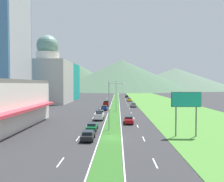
% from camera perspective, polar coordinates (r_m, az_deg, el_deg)
% --- Properties ---
extents(ground_plane, '(600.00, 600.00, 0.00)m').
position_cam_1_polar(ground_plane, '(33.28, -0.35, -12.82)').
color(ground_plane, '#2D2D30').
extents(grass_median, '(3.20, 240.00, 0.06)m').
position_cam_1_polar(grass_median, '(92.56, 0.93, -3.34)').
color(grass_median, '#2D6023').
rests_on(grass_median, ground_plane).
extents(grass_verge_right, '(24.00, 240.00, 0.06)m').
position_cam_1_polar(grass_verge_right, '(94.58, 13.53, -3.28)').
color(grass_verge_right, '#477F33').
rests_on(grass_verge_right, ground_plane).
extents(lane_dash_left_1, '(0.16, 2.80, 0.01)m').
position_cam_1_polar(lane_dash_left_1, '(24.31, -14.02, -18.49)').
color(lane_dash_left_1, silver).
rests_on(lane_dash_left_1, ground_plane).
extents(lane_dash_left_2, '(0.16, 2.80, 0.01)m').
position_cam_1_polar(lane_dash_left_2, '(33.39, -9.38, -12.79)').
color(lane_dash_left_2, silver).
rests_on(lane_dash_left_2, ground_plane).
extents(lane_dash_left_3, '(0.16, 2.80, 0.01)m').
position_cam_1_polar(lane_dash_left_3, '(42.78, -6.85, -9.51)').
color(lane_dash_left_3, silver).
rests_on(lane_dash_left_3, ground_plane).
extents(lane_dash_left_4, '(0.16, 2.80, 0.01)m').
position_cam_1_polar(lane_dash_left_4, '(52.30, -5.26, -7.42)').
color(lane_dash_left_4, silver).
rests_on(lane_dash_left_4, ground_plane).
extents(lane_dash_left_5, '(0.16, 2.80, 0.01)m').
position_cam_1_polar(lane_dash_left_5, '(61.91, -4.17, -5.96)').
color(lane_dash_left_5, silver).
rests_on(lane_dash_left_5, ground_plane).
extents(lane_dash_left_6, '(0.16, 2.80, 0.01)m').
position_cam_1_polar(lane_dash_left_6, '(71.55, -3.38, -4.90)').
color(lane_dash_left_6, silver).
rests_on(lane_dash_left_6, ground_plane).
extents(lane_dash_left_7, '(0.16, 2.80, 0.01)m').
position_cam_1_polar(lane_dash_left_7, '(81.23, -2.78, -4.09)').
color(lane_dash_left_7, silver).
rests_on(lane_dash_left_7, ground_plane).
extents(lane_dash_left_8, '(0.16, 2.80, 0.01)m').
position_cam_1_polar(lane_dash_left_8, '(90.92, -2.30, -3.45)').
color(lane_dash_left_8, silver).
rests_on(lane_dash_left_8, ground_plane).
extents(lane_dash_left_9, '(0.16, 2.80, 0.01)m').
position_cam_1_polar(lane_dash_left_9, '(100.64, -1.92, -2.94)').
color(lane_dash_left_9, silver).
rests_on(lane_dash_left_9, ground_plane).
extents(lane_dash_left_10, '(0.16, 2.80, 0.01)m').
position_cam_1_polar(lane_dash_left_10, '(110.36, -1.61, -2.51)').
color(lane_dash_left_10, silver).
rests_on(lane_dash_left_10, ground_plane).
extents(lane_dash_left_11, '(0.16, 2.80, 0.01)m').
position_cam_1_polar(lane_dash_left_11, '(120.08, -1.35, -2.16)').
color(lane_dash_left_11, silver).
rests_on(lane_dash_left_11, ground_plane).
extents(lane_dash_left_12, '(0.16, 2.80, 0.01)m').
position_cam_1_polar(lane_dash_left_12, '(129.82, -1.12, -1.85)').
color(lane_dash_left_12, silver).
rests_on(lane_dash_left_12, ground_plane).
extents(lane_dash_left_13, '(0.16, 2.80, 0.01)m').
position_cam_1_polar(lane_dash_left_13, '(139.56, -0.93, -1.59)').
color(lane_dash_left_13, silver).
rests_on(lane_dash_left_13, ground_plane).
extents(lane_dash_right_1, '(0.16, 2.80, 0.01)m').
position_cam_1_polar(lane_dash_right_1, '(23.84, 11.80, -18.89)').
color(lane_dash_right_1, silver).
rests_on(lane_dash_right_1, ground_plane).
extents(lane_dash_right_2, '(0.16, 2.80, 0.01)m').
position_cam_1_polar(lane_dash_right_2, '(33.05, 8.73, -12.94)').
color(lane_dash_right_2, silver).
rests_on(lane_dash_right_2, ground_plane).
extents(lane_dash_right_3, '(0.16, 2.80, 0.01)m').
position_cam_1_polar(lane_dash_right_3, '(42.51, 7.08, -9.59)').
color(lane_dash_right_3, silver).
rests_on(lane_dash_right_3, ground_plane).
extents(lane_dash_right_4, '(0.16, 2.80, 0.01)m').
position_cam_1_polar(lane_dash_right_4, '(52.09, 6.05, -7.46)').
color(lane_dash_right_4, silver).
rests_on(lane_dash_right_4, ground_plane).
extents(lane_dash_right_5, '(0.16, 2.80, 0.01)m').
position_cam_1_polar(lane_dash_right_5, '(61.72, 5.34, -5.99)').
color(lane_dash_right_5, silver).
rests_on(lane_dash_right_5, ground_plane).
extents(lane_dash_right_6, '(0.16, 2.80, 0.01)m').
position_cam_1_polar(lane_dash_right_6, '(71.39, 4.83, -4.92)').
color(lane_dash_right_6, silver).
rests_on(lane_dash_right_6, ground_plane).
extents(lane_dash_right_7, '(0.16, 2.80, 0.01)m').
position_cam_1_polar(lane_dash_right_7, '(81.09, 4.45, -4.11)').
color(lane_dash_right_7, silver).
rests_on(lane_dash_right_7, ground_plane).
extents(lane_dash_right_8, '(0.16, 2.80, 0.01)m').
position_cam_1_polar(lane_dash_right_8, '(90.80, 4.14, -3.46)').
color(lane_dash_right_8, silver).
rests_on(lane_dash_right_8, ground_plane).
extents(lane_dash_right_9, '(0.16, 2.80, 0.01)m').
position_cam_1_polar(lane_dash_right_9, '(100.52, 3.90, -2.95)').
color(lane_dash_right_9, silver).
rests_on(lane_dash_right_9, ground_plane).
extents(lane_dash_right_10, '(0.16, 2.80, 0.01)m').
position_cam_1_polar(lane_dash_right_10, '(110.25, 3.70, -2.52)').
color(lane_dash_right_10, silver).
rests_on(lane_dash_right_10, ground_plane).
extents(lane_dash_right_11, '(0.16, 2.80, 0.01)m').
position_cam_1_polar(lane_dash_right_11, '(119.99, 3.53, -2.16)').
color(lane_dash_right_11, silver).
rests_on(lane_dash_right_11, ground_plane).
extents(lane_dash_right_12, '(0.16, 2.80, 0.01)m').
position_cam_1_polar(lane_dash_right_12, '(129.73, 3.38, -1.86)').
color(lane_dash_right_12, silver).
rests_on(lane_dash_right_12, ground_plane).
extents(lane_dash_right_13, '(0.16, 2.80, 0.01)m').
position_cam_1_polar(lane_dash_right_13, '(139.48, 3.26, -1.60)').
color(lane_dash_right_13, silver).
rests_on(lane_dash_right_13, ground_plane).
extents(edge_line_median_left, '(0.16, 240.00, 0.01)m').
position_cam_1_polar(edge_line_median_left, '(92.60, -0.15, -3.36)').
color(edge_line_median_left, silver).
rests_on(edge_line_median_left, ground_plane).
extents(edge_line_median_right, '(0.16, 240.00, 0.01)m').
position_cam_1_polar(edge_line_median_right, '(92.56, 2.02, -3.36)').
color(edge_line_median_right, silver).
rests_on(edge_line_median_right, ground_plane).
extents(domed_building, '(18.98, 18.98, 30.38)m').
position_cam_1_polar(domed_building, '(97.40, -17.26, 3.73)').
color(domed_building, '#B7B2A8').
rests_on(domed_building, ground_plane).
extents(midrise_colored, '(16.84, 16.84, 19.40)m').
position_cam_1_polar(midrise_colored, '(117.83, -13.70, 2.43)').
color(midrise_colored, teal).
rests_on(midrise_colored, ground_plane).
extents(hill_far_left, '(144.57, 144.57, 40.24)m').
position_cam_1_polar(hill_far_left, '(317.21, -10.10, 3.95)').
color(hill_far_left, '#47664C').
rests_on(hill_far_left, ground_plane).
extents(hill_far_center, '(184.72, 184.72, 41.77)m').
position_cam_1_polar(hill_far_center, '(286.02, 2.76, 4.36)').
color(hill_far_center, '#47664C').
rests_on(hill_far_center, ground_plane).
extents(hill_far_right, '(173.46, 173.46, 32.76)m').
position_cam_1_polar(hill_far_right, '(325.61, 16.99, 3.19)').
color(hill_far_right, '#516B56').
rests_on(hill_far_right, ground_plane).
extents(street_lamp_near, '(3.00, 0.32, 8.79)m').
position_cam_1_polar(street_lamp_near, '(37.53, -0.32, -3.25)').
color(street_lamp_near, '#99999E').
rests_on(street_lamp_near, ground_plane).
extents(street_lamp_mid, '(2.78, 0.37, 9.51)m').
position_cam_1_polar(street_lamp_mid, '(63.69, 0.88, -0.83)').
color(street_lamp_mid, '#99999E').
rests_on(street_lamp_mid, ground_plane).
extents(billboard_roadside, '(4.80, 0.28, 7.22)m').
position_cam_1_polar(billboard_roadside, '(35.18, 19.80, -2.98)').
color(billboard_roadside, '#4C4C51').
rests_on(billboard_roadside, ground_plane).
extents(car_0, '(2.02, 4.33, 1.52)m').
position_cam_1_polar(car_0, '(103.41, 4.75, -2.38)').
color(car_0, yellow).
rests_on(car_0, ground_plane).
extents(car_1, '(1.98, 4.58, 1.44)m').
position_cam_1_polar(car_1, '(132.48, 4.06, -1.47)').
color(car_1, black).
rests_on(car_1, ground_plane).
extents(car_2, '(1.88, 4.69, 1.38)m').
position_cam_1_polar(car_2, '(38.65, -5.48, -9.66)').
color(car_2, '#0C5128').
rests_on(car_2, ground_plane).
extents(car_3, '(1.92, 4.50, 1.51)m').
position_cam_1_polar(car_3, '(45.17, 4.59, -7.91)').
color(car_3, maroon).
rests_on(car_3, ground_plane).
extents(car_4, '(1.94, 4.21, 1.50)m').
position_cam_1_polar(car_4, '(67.53, -2.14, -4.66)').
color(car_4, navy).
rests_on(car_4, ground_plane).
extents(car_5, '(1.93, 4.34, 1.40)m').
position_cam_1_polar(car_5, '(77.24, 5.89, -3.87)').
color(car_5, slate).
rests_on(car_5, ground_plane).
extents(car_6, '(1.87, 4.10, 1.41)m').
position_cam_1_polar(car_6, '(32.19, -6.62, -12.01)').
color(car_6, black).
rests_on(car_6, ground_plane).
extents(pickup_truck_0, '(2.18, 5.40, 2.00)m').
position_cam_1_polar(pickup_truck_0, '(50.35, -3.49, -6.65)').
color(pickup_truck_0, silver).
rests_on(pickup_truck_0, ground_plane).
extents(pickup_truck_1, '(2.18, 5.40, 2.00)m').
position_cam_1_polar(pickup_truck_1, '(80.07, -1.64, -3.47)').
color(pickup_truck_1, maroon).
rests_on(pickup_truck_1, ground_plane).
extents(motorcycle_rider, '(0.36, 2.00, 1.80)m').
position_cam_1_polar(motorcycle_rider, '(58.04, -3.57, -5.75)').
color(motorcycle_rider, black).
rests_on(motorcycle_rider, ground_plane).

